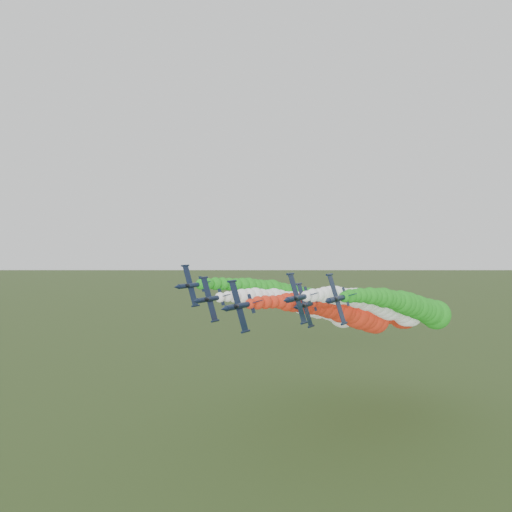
# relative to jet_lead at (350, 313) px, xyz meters

# --- Properties ---
(ground) EXTENTS (3000.00, 3000.00, 0.00)m
(ground) POSITION_rel_jet_lead_xyz_m (-7.02, -44.47, -31.67)
(ground) COLOR #445626
(ground) RESTS_ON ground
(jet_lead) EXTENTS (11.67, 78.94, 20.45)m
(jet_lead) POSITION_rel_jet_lead_xyz_m (0.00, 0.00, 0.00)
(jet_lead) COLOR #111C35
(jet_lead) RESTS_ON ground
(jet_inner_left) EXTENTS (12.14, 79.41, 20.92)m
(jet_inner_left) POSITION_rel_jet_lead_xyz_m (-14.22, 8.07, -0.04)
(jet_inner_left) COLOR #111C35
(jet_inner_left) RESTS_ON ground
(jet_inner_right) EXTENTS (11.19, 78.45, 19.97)m
(jet_inner_right) POSITION_rel_jet_lead_xyz_m (8.35, 6.66, 1.65)
(jet_inner_right) COLOR #111C35
(jet_inner_right) RESTS_ON ground
(jet_outer_left) EXTENTS (11.24, 78.51, 20.02)m
(jet_outer_left) POSITION_rel_jet_lead_xyz_m (-23.30, 11.79, 2.51)
(jet_outer_left) COLOR #111C35
(jet_outer_left) RESTS_ON ground
(jet_outer_right) EXTENTS (11.93, 79.20, 20.71)m
(jet_outer_right) POSITION_rel_jet_lead_xyz_m (15.42, 11.52, 1.28)
(jet_outer_right) COLOR #111C35
(jet_outer_right) RESTS_ON ground
(jet_trail) EXTENTS (11.26, 78.53, 20.04)m
(jet_trail) POSITION_rel_jet_lead_xyz_m (3.16, 21.40, -1.63)
(jet_trail) COLOR #111C35
(jet_trail) RESTS_ON ground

